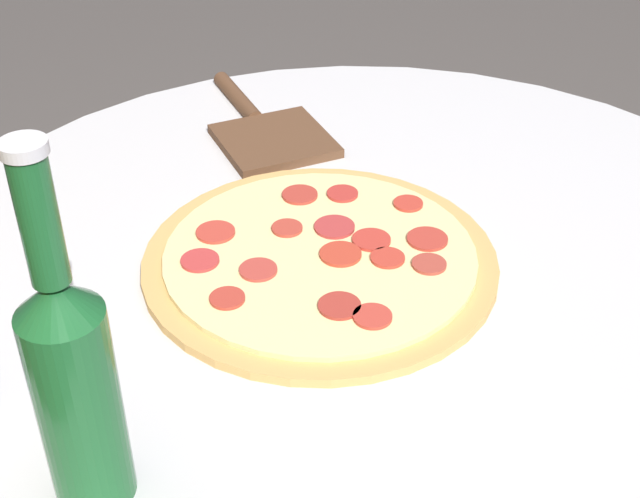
{
  "coord_description": "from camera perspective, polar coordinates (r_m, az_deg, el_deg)",
  "views": [
    {
      "loc": [
        -0.57,
        0.5,
        1.24
      ],
      "look_at": [
        0.03,
        0.05,
        0.72
      ],
      "focal_mm": 50.0,
      "sensor_mm": 36.0,
      "label": 1
    }
  ],
  "objects": [
    {
      "name": "table",
      "position": [
        1.03,
        3.27,
        -8.23
      ],
      "size": [
        1.02,
        1.02,
        0.7
      ],
      "color": "silver",
      "rests_on": "ground_plane"
    },
    {
      "name": "pizza",
      "position": [
        0.92,
        0.02,
        -0.6
      ],
      "size": [
        0.37,
        0.37,
        0.02
      ],
      "color": "tan",
      "rests_on": "table"
    },
    {
      "name": "beer_bottle",
      "position": [
        0.65,
        -15.47,
        -8.18
      ],
      "size": [
        0.06,
        0.06,
        0.3
      ],
      "color": "#195628",
      "rests_on": "table"
    },
    {
      "name": "pizza_paddle",
      "position": [
        1.17,
        -3.55,
        7.62
      ],
      "size": [
        0.29,
        0.16,
        0.02
      ],
      "rotation": [
        0.0,
        0.0,
        -0.22
      ],
      "color": "brown",
      "rests_on": "table"
    }
  ]
}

